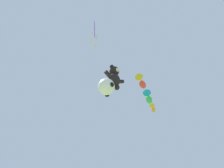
{
  "coord_description": "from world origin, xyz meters",
  "views": [
    {
      "loc": [
        -6.78,
        -2.42,
        1.77
      ],
      "look_at": [
        0.2,
        4.68,
        8.46
      ],
      "focal_mm": 28.0,
      "sensor_mm": 36.0,
      "label": 1
    }
  ],
  "objects_px": {
    "fish_kite_tangerine": "(153,108)",
    "diamond_kite": "(94,31)",
    "teddy_bear_kite": "(114,77)",
    "soccer_ball_kite": "(106,87)",
    "fish_kite_emerald": "(148,97)",
    "fish_kite_crimson": "(141,82)"
  },
  "relations": [
    {
      "from": "fish_kite_emerald",
      "to": "fish_kite_tangerine",
      "type": "distance_m",
      "value": 2.89
    },
    {
      "from": "teddy_bear_kite",
      "to": "diamond_kite",
      "type": "distance_m",
      "value": 3.79
    },
    {
      "from": "fish_kite_tangerine",
      "to": "diamond_kite",
      "type": "relative_size",
      "value": 0.6
    },
    {
      "from": "soccer_ball_kite",
      "to": "fish_kite_emerald",
      "type": "xyz_separation_m",
      "value": [
        6.3,
        1.11,
        2.22
      ]
    },
    {
      "from": "teddy_bear_kite",
      "to": "fish_kite_emerald",
      "type": "bearing_deg",
      "value": 10.42
    },
    {
      "from": "fish_kite_crimson",
      "to": "fish_kite_tangerine",
      "type": "height_order",
      "value": "fish_kite_tangerine"
    },
    {
      "from": "teddy_bear_kite",
      "to": "soccer_ball_kite",
      "type": "height_order",
      "value": "teddy_bear_kite"
    },
    {
      "from": "teddy_bear_kite",
      "to": "fish_kite_tangerine",
      "type": "xyz_separation_m",
      "value": [
        8.1,
        2.25,
        1.23
      ]
    },
    {
      "from": "teddy_bear_kite",
      "to": "fish_kite_tangerine",
      "type": "bearing_deg",
      "value": 15.54
    },
    {
      "from": "teddy_bear_kite",
      "to": "fish_kite_emerald",
      "type": "height_order",
      "value": "fish_kite_emerald"
    },
    {
      "from": "fish_kite_crimson",
      "to": "fish_kite_tangerine",
      "type": "bearing_deg",
      "value": 24.93
    },
    {
      "from": "fish_kite_emerald",
      "to": "diamond_kite",
      "type": "relative_size",
      "value": 0.79
    },
    {
      "from": "soccer_ball_kite",
      "to": "diamond_kite",
      "type": "height_order",
      "value": "diamond_kite"
    },
    {
      "from": "fish_kite_emerald",
      "to": "fish_kite_crimson",
      "type": "bearing_deg",
      "value": -155.62
    },
    {
      "from": "fish_kite_emerald",
      "to": "diamond_kite",
      "type": "bearing_deg",
      "value": -173.31
    },
    {
      "from": "soccer_ball_kite",
      "to": "fish_kite_crimson",
      "type": "bearing_deg",
      "value": -1.15
    },
    {
      "from": "fish_kite_tangerine",
      "to": "diamond_kite",
      "type": "height_order",
      "value": "diamond_kite"
    },
    {
      "from": "fish_kite_emerald",
      "to": "teddy_bear_kite",
      "type": "bearing_deg",
      "value": -169.58
    },
    {
      "from": "diamond_kite",
      "to": "teddy_bear_kite",
      "type": "bearing_deg",
      "value": -4.43
    },
    {
      "from": "soccer_ball_kite",
      "to": "fish_kite_emerald",
      "type": "distance_m",
      "value": 6.77
    },
    {
      "from": "soccer_ball_kite",
      "to": "fish_kite_crimson",
      "type": "xyz_separation_m",
      "value": [
        3.69,
        -0.07,
        2.12
      ]
    },
    {
      "from": "fish_kite_tangerine",
      "to": "fish_kite_emerald",
      "type": "bearing_deg",
      "value": -154.51
    }
  ]
}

